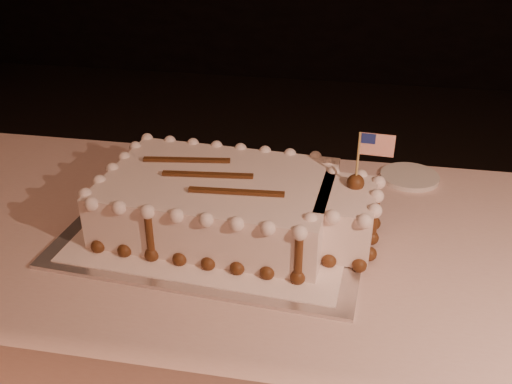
% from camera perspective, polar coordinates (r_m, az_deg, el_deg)
% --- Properties ---
extents(banquet_table, '(2.40, 0.80, 0.75)m').
position_cam_1_polar(banquet_table, '(1.45, 1.99, -16.87)').
color(banquet_table, beige).
rests_on(banquet_table, ground).
extents(cake_board, '(0.66, 0.51, 0.01)m').
position_cam_1_polar(cake_board, '(1.24, -3.65, -3.39)').
color(cake_board, beige).
rests_on(cake_board, banquet_table).
extents(doily, '(0.59, 0.46, 0.00)m').
position_cam_1_polar(doily, '(1.24, -3.66, -3.20)').
color(doily, white).
rests_on(doily, cake_board).
extents(sheet_cake, '(0.60, 0.37, 0.23)m').
position_cam_1_polar(sheet_cake, '(1.20, -2.23, -1.10)').
color(sheet_cake, white).
rests_on(sheet_cake, doily).
extents(side_plate, '(0.15, 0.15, 0.01)m').
position_cam_1_polar(side_plate, '(1.48, 15.11, 1.48)').
color(side_plate, silver).
rests_on(side_plate, banquet_table).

